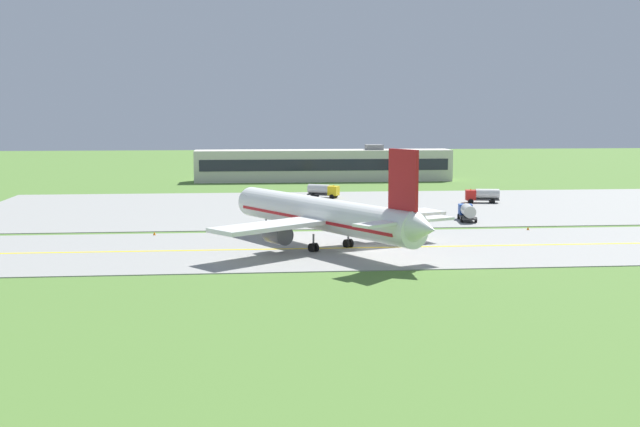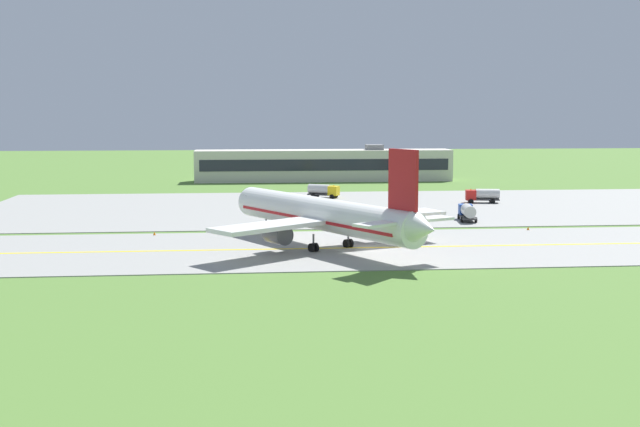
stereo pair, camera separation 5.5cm
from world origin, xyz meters
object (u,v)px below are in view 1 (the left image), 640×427
airplane_lead (324,215)px  service_truck_fuel (482,195)px  service_truck_baggage (323,190)px  service_truck_catering (467,211)px

airplane_lead → service_truck_fuel: bearing=53.5°
service_truck_baggage → airplane_lead: bearing=-95.6°
service_truck_catering → airplane_lead: bearing=-137.7°
service_truck_fuel → service_truck_baggage: bearing=157.8°
service_truck_fuel → service_truck_catering: 25.14m
airplane_lead → service_truck_baggage: airplane_lead is taller
service_truck_baggage → service_truck_fuel: size_ratio=1.00×
airplane_lead → service_truck_catering: airplane_lead is taller
airplane_lead → service_truck_catering: bearing=42.3°
airplane_lead → service_truck_baggage: 56.97m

